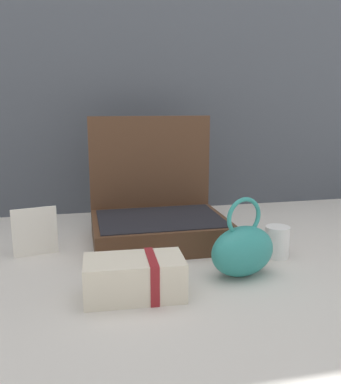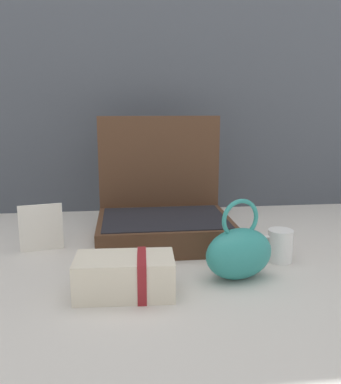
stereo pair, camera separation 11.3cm
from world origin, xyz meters
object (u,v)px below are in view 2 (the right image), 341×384
(teal_pouch_handbag, at_px, (239,252))
(info_card_left, at_px, (41,227))
(open_suitcase, at_px, (163,214))
(cream_toiletry_bag, at_px, (126,276))
(coffee_mug, at_px, (279,246))

(teal_pouch_handbag, distance_m, info_card_left, 0.59)
(open_suitcase, xyz_separation_m, cream_toiletry_bag, (-0.12, -0.39, -0.04))
(teal_pouch_handbag, height_order, info_card_left, teal_pouch_handbag)
(cream_toiletry_bag, distance_m, info_card_left, 0.41)
(teal_pouch_handbag, bearing_deg, cream_toiletry_bag, -168.52)
(teal_pouch_handbag, xyz_separation_m, info_card_left, (-0.53, 0.27, 0.00))
(coffee_mug, relative_size, info_card_left, 0.75)
(cream_toiletry_bag, height_order, coffee_mug, cream_toiletry_bag)
(open_suitcase, relative_size, info_card_left, 2.93)
(coffee_mug, bearing_deg, open_suitcase, 142.55)
(open_suitcase, distance_m, teal_pouch_handbag, 0.37)
(teal_pouch_handbag, xyz_separation_m, cream_toiletry_bag, (-0.28, -0.06, -0.02))
(open_suitcase, height_order, teal_pouch_handbag, open_suitcase)
(open_suitcase, xyz_separation_m, coffee_mug, (0.30, -0.23, -0.04))
(cream_toiletry_bag, relative_size, coffee_mug, 2.20)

